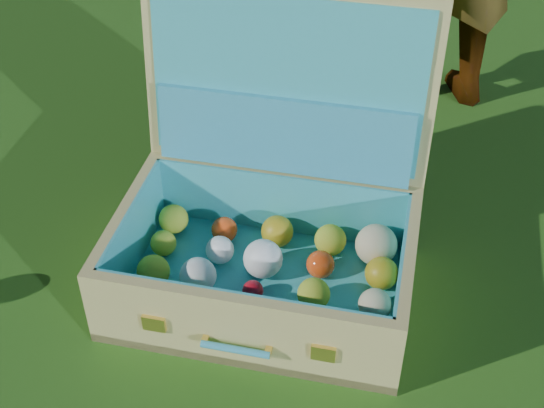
# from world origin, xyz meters

# --- Properties ---
(ground) EXTENTS (60.00, 60.00, 0.00)m
(ground) POSITION_xyz_m (0.00, 0.00, 0.00)
(ground) COLOR #215114
(ground) RESTS_ON ground
(suitcase) EXTENTS (0.63, 0.53, 0.60)m
(suitcase) POSITION_xyz_m (-0.03, 0.15, 0.17)
(suitcase) COLOR tan
(suitcase) RESTS_ON ground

